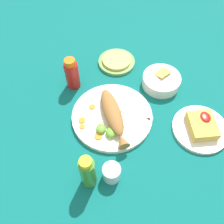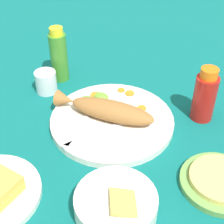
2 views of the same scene
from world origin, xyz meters
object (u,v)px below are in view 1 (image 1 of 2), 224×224
hot_sauce_bottle_green (88,172)px  salt_cup (112,173)px  fork_near (133,114)px  hot_sauce_bottle_red (72,74)px  side_plate_fries (200,129)px  fried_fish (113,115)px  tortilla_plate (117,62)px  fork_far (131,124)px  main_plate (112,116)px  guacamole_bowl (161,80)px

hot_sauce_bottle_green → salt_cup: hot_sauce_bottle_green is taller
fork_near → salt_cup: 0.26m
hot_sauce_bottle_red → side_plate_fries: bearing=-120.1°
fried_fish → fork_near: size_ratio=1.56×
hot_sauce_bottle_red → fried_fish: bearing=-143.2°
side_plate_fries → tortilla_plate: same height
salt_cup → hot_sauce_bottle_green: bearing=96.1°
salt_cup → fork_far: bearing=-26.0°
main_plate → fork_far: bearing=-127.7°
tortilla_plate → hot_sauce_bottle_green: bearing=164.3°
hot_sauce_bottle_green → guacamole_bowl: (0.39, -0.33, -0.05)m
hot_sauce_bottle_red → fork_near: bearing=-129.6°
guacamole_bowl → main_plate: bearing=123.3°
fried_fish → tortilla_plate: (0.31, -0.05, -0.03)m
side_plate_fries → tortilla_plate: 0.48m
main_plate → fried_fish: fried_fish is taller
fork_near → hot_sauce_bottle_red: bearing=165.4°
fork_far → fork_near: bearing=63.3°
salt_cup → side_plate_fries: bearing=-67.4°
fried_fish → hot_sauce_bottle_red: hot_sauce_bottle_red is taller
fried_fish → side_plate_fries: size_ratio=1.28×
fork_far → fried_fish: bearing=141.7°
fried_fish → fork_far: size_ratio=1.46×
fried_fish → hot_sauce_bottle_green: 0.26m
hot_sauce_bottle_green → tortilla_plate: hot_sauce_bottle_green is taller
side_plate_fries → hot_sauce_bottle_red: bearing=59.9°
fried_fish → fork_far: (-0.04, -0.06, -0.02)m
fried_fish → fork_far: fried_fish is taller
fork_near → salt_cup: bearing=-89.5°
fork_far → tortilla_plate: size_ratio=1.11×
main_plate → tortilla_plate: size_ratio=1.88×
hot_sauce_bottle_green → fork_near: bearing=-36.9°
fork_far → side_plate_fries: 0.27m
fork_near → hot_sauce_bottle_green: bearing=-101.9°
fork_near → guacamole_bowl: guacamole_bowl is taller
fried_fish → guacamole_bowl: fried_fish is taller
main_plate → tortilla_plate: (0.30, -0.05, -0.00)m
salt_cup → side_plate_fries: salt_cup is taller
hot_sauce_bottle_red → guacamole_bowl: bearing=-95.5°
main_plate → fried_fish: 0.04m
hot_sauce_bottle_green → salt_cup: (0.01, -0.08, -0.05)m
main_plate → fork_far: size_ratio=1.70×
main_plate → guacamole_bowl: guacamole_bowl is taller
main_plate → hot_sauce_bottle_red: size_ratio=2.14×
hot_sauce_bottle_red → side_plate_fries: 0.55m
fork_near → hot_sauce_bottle_green: size_ratio=1.05×
salt_cup → side_plate_fries: size_ratio=0.30×
tortilla_plate → guacamole_bowl: bearing=-130.6°
main_plate → hot_sauce_bottle_red: 0.24m
main_plate → fork_far: 0.08m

